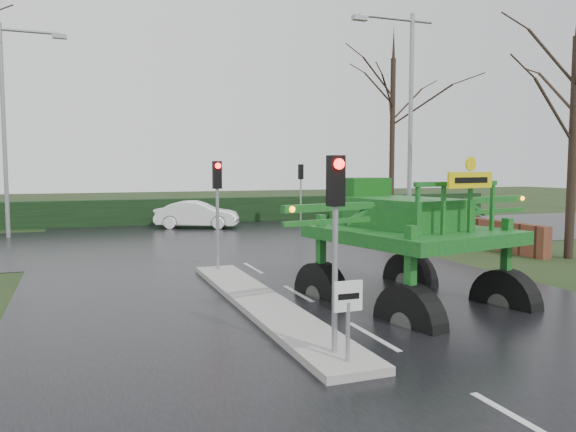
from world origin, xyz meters
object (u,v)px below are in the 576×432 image
object	(u,v)px
traffic_signal_near	(336,211)
traffic_signal_mid	(217,191)
street_light_right	(405,107)
street_light_left_far	(10,111)
traffic_signal_far	(301,181)
white_sedan	(197,228)
keep_left_sign	(348,308)
crop_sprayer	(404,226)

from	to	relation	value
traffic_signal_near	traffic_signal_mid	world-z (taller)	same
street_light_right	street_light_left_far	size ratio (longest dim) A/B	1.00
traffic_signal_mid	street_light_left_far	distance (m)	14.68
traffic_signal_mid	traffic_signal_far	xyz separation A→B (m)	(7.80, 12.52, 0.00)
traffic_signal_mid	street_light_right	world-z (taller)	street_light_right
street_light_left_far	white_sedan	distance (m)	10.83
keep_left_sign	traffic_signal_far	xyz separation A→B (m)	(7.80, 21.51, 1.53)
street_light_left_far	crop_sprayer	bearing A→B (deg)	-64.35
traffic_signal_near	crop_sprayer	world-z (taller)	crop_sprayer
street_light_left_far	white_sedan	xyz separation A→B (m)	(8.96, 1.06, -5.99)
keep_left_sign	white_sedan	xyz separation A→B (m)	(2.07, 22.56, -1.06)
keep_left_sign	traffic_signal_near	distance (m)	1.61
street_light_right	white_sedan	size ratio (longest dim) A/B	2.23
traffic_signal_mid	white_sedan	world-z (taller)	traffic_signal_mid
traffic_signal_mid	traffic_signal_far	bearing A→B (deg)	58.07
traffic_signal_far	street_light_right	world-z (taller)	street_light_right
traffic_signal_near	crop_sprayer	distance (m)	2.96
traffic_signal_mid	traffic_signal_far	distance (m)	14.75
traffic_signal_mid	white_sedan	xyz separation A→B (m)	(2.07, 13.57, -2.59)
street_light_right	white_sedan	xyz separation A→B (m)	(-7.43, 9.06, -5.99)
street_light_left_far	traffic_signal_mid	bearing A→B (deg)	-61.14
crop_sprayer	keep_left_sign	bearing A→B (deg)	-150.10
traffic_signal_mid	white_sedan	distance (m)	13.97
traffic_signal_far	street_light_right	xyz separation A→B (m)	(1.69, -8.01, 3.40)
keep_left_sign	crop_sprayer	bearing A→B (deg)	42.07
traffic_signal_near	white_sedan	distance (m)	22.32
street_light_right	crop_sprayer	world-z (taller)	street_light_right
keep_left_sign	white_sedan	distance (m)	22.68
crop_sprayer	traffic_signal_near	bearing A→B (deg)	-157.29
street_light_left_far	crop_sprayer	size ratio (longest dim) A/B	1.28
traffic_signal_mid	street_light_left_far	xyz separation A→B (m)	(-6.89, 12.51, 3.40)
street_light_left_far	traffic_signal_near	bearing A→B (deg)	-71.83
street_light_left_far	traffic_signal_far	bearing A→B (deg)	0.03
traffic_signal_near	street_light_left_far	world-z (taller)	street_light_left_far
traffic_signal_near	street_light_left_far	size ratio (longest dim) A/B	0.35
street_light_right	keep_left_sign	bearing A→B (deg)	-125.12
white_sedan	traffic_signal_far	bearing A→B (deg)	-78.12
keep_left_sign	traffic_signal_far	world-z (taller)	traffic_signal_far
traffic_signal_near	traffic_signal_far	xyz separation A→B (m)	(7.80, 21.02, 0.00)
traffic_signal_far	crop_sprayer	size ratio (longest dim) A/B	0.45
keep_left_sign	street_light_right	bearing A→B (deg)	54.88
keep_left_sign	white_sedan	size ratio (longest dim) A/B	0.30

